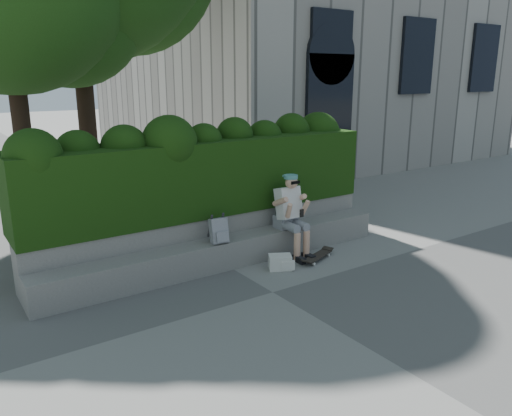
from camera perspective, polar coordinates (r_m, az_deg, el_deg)
ground at (r=7.13m, az=1.93°, el=-9.60°), size 80.00×80.00×0.00m
bench_ledge at (r=8.01m, az=-3.39°, el=-5.06°), size 6.00×0.45×0.45m
planter_wall at (r=8.35m, az=-5.09°, el=-3.16°), size 6.00×0.50×0.75m
hedge at (r=8.29m, az=-6.02°, el=3.67°), size 6.00×1.00×1.20m
person at (r=8.33m, az=3.98°, el=-0.46°), size 0.40×0.76×1.38m
skateboard at (r=8.35m, az=7.05°, el=-5.48°), size 0.75×0.43×0.08m
backpack_plaid at (r=7.70m, az=-4.27°, el=-2.60°), size 0.28×0.17×0.39m
backpack_ground at (r=7.90m, az=2.77°, el=-6.20°), size 0.43×0.39×0.23m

